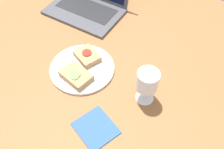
# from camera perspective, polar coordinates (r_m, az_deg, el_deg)

# --- Properties ---
(wooden_table) EXTENTS (1.40, 1.40, 0.03)m
(wooden_table) POSITION_cam_1_polar(r_m,az_deg,el_deg) (0.97, -3.68, 0.33)
(wooden_table) COLOR brown
(wooden_table) RESTS_ON ground
(plate) EXTENTS (0.25, 0.25, 0.01)m
(plate) POSITION_cam_1_polar(r_m,az_deg,el_deg) (0.96, -6.82, 1.40)
(plate) COLOR silver
(plate) RESTS_ON wooden_table
(sandwich_with_cucumber) EXTENTS (0.12, 0.10, 0.03)m
(sandwich_with_cucumber) POSITION_cam_1_polar(r_m,az_deg,el_deg) (0.92, -8.21, -0.23)
(sandwich_with_cucumber) COLOR #A88456
(sandwich_with_cucumber) RESTS_ON plate
(sandwich_with_tomato) EXTENTS (0.12, 0.11, 0.03)m
(sandwich_with_tomato) POSITION_cam_1_polar(r_m,az_deg,el_deg) (0.98, -5.71, 4.26)
(sandwich_with_tomato) COLOR #A88456
(sandwich_with_tomato) RESTS_ON plate
(wine_glass) EXTENTS (0.07, 0.07, 0.14)m
(wine_glass) POSITION_cam_1_polar(r_m,az_deg,el_deg) (0.81, 8.08, -1.72)
(wine_glass) COLOR white
(wine_glass) RESTS_ON wooden_table
(laptop) EXTENTS (0.34, 0.26, 0.21)m
(laptop) POSITION_cam_1_polar(r_m,az_deg,el_deg) (1.22, -5.24, 16.66)
(laptop) COLOR #4C4C51
(laptop) RESTS_ON wooden_table
(napkin) EXTENTS (0.16, 0.15, 0.00)m
(napkin) POSITION_cam_1_polar(r_m,az_deg,el_deg) (0.82, -3.75, -12.13)
(napkin) COLOR #33598C
(napkin) RESTS_ON wooden_table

